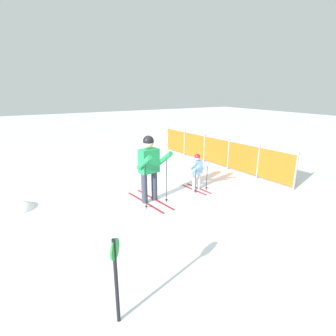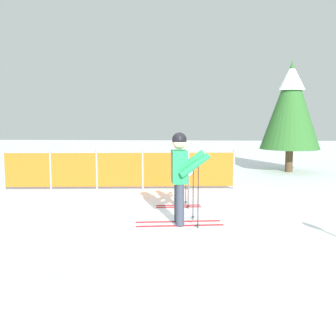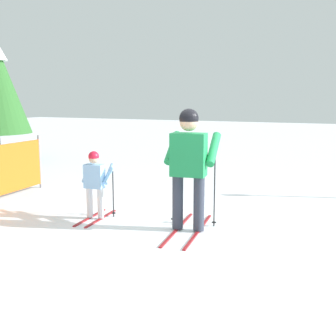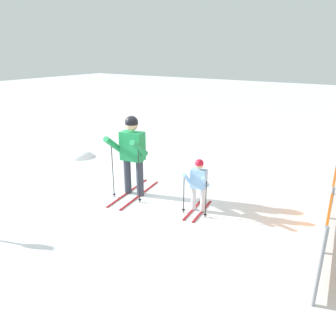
{
  "view_description": "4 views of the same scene",
  "coord_description": "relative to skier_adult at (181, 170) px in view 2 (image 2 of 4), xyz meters",
  "views": [
    {
      "loc": [
        5.89,
        -2.71,
        3.0
      ],
      "look_at": [
        -0.32,
        0.95,
        0.83
      ],
      "focal_mm": 28.0,
      "sensor_mm": 36.0,
      "label": 1
    },
    {
      "loc": [
        0.05,
        -8.02,
        2.16
      ],
      "look_at": [
        -0.44,
        1.09,
        1.04
      ],
      "focal_mm": 45.0,
      "sensor_mm": 36.0,
      "label": 2
    },
    {
      "loc": [
        -5.91,
        -2.06,
        1.99
      ],
      "look_at": [
        0.11,
        0.74,
        0.89
      ],
      "focal_mm": 45.0,
      "sensor_mm": 36.0,
      "label": 3
    },
    {
      "loc": [
        5.29,
        4.75,
        3.2
      ],
      "look_at": [
        0.04,
        1.35,
        0.93
      ],
      "focal_mm": 35.0,
      "sensor_mm": 36.0,
      "label": 4
    }
  ],
  "objects": [
    {
      "name": "snow_mound",
      "position": [
        -1.32,
        -3.16,
        -1.11
      ],
      "size": [
        0.8,
        0.68,
        0.32
      ],
      "primitive_type": "ellipsoid",
      "color": "white",
      "rests_on": "ground_plane"
    },
    {
      "name": "skier_child",
      "position": [
        -0.07,
        1.65,
        -0.44
      ],
      "size": [
        1.09,
        0.54,
        1.14
      ],
      "rotation": [
        0.0,
        0.0,
        0.12
      ],
      "color": "maroon",
      "rests_on": "ground_plane"
    },
    {
      "name": "ground_plane",
      "position": [
        0.14,
        -0.27,
        -1.11
      ],
      "size": [
        60.0,
        60.0,
        0.0
      ],
      "primitive_type": "plane",
      "color": "white"
    },
    {
      "name": "conifer_far",
      "position": [
        4.04,
        8.29,
        1.53
      ],
      "size": [
        2.29,
        2.29,
        4.26
      ],
      "color": "#4C3823",
      "rests_on": "ground_plane"
    },
    {
      "name": "skier_adult",
      "position": [
        0.0,
        0.0,
        0.0
      ],
      "size": [
        1.78,
        0.85,
        1.85
      ],
      "rotation": [
        0.0,
        0.0,
        0.14
      ],
      "color": "maroon",
      "rests_on": "ground_plane"
    },
    {
      "name": "safety_fence",
      "position": [
        -1.89,
        3.93,
        -0.51
      ],
      "size": [
        6.81,
        0.61,
        1.19
      ],
      "rotation": [
        0.0,
        0.0,
        0.08
      ],
      "color": "gray",
      "rests_on": "ground_plane"
    }
  ]
}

